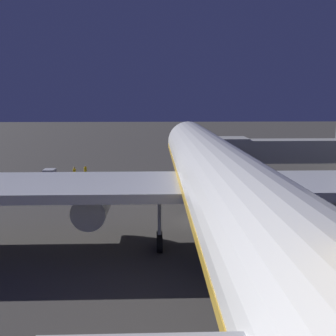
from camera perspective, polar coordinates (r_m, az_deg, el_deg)
The scene contains 8 objects.
ground_plane at distance 37.30m, azimuth 5.15°, elevation -7.89°, with size 320.00×320.00×0.00m, color #383533.
airliner_at_gate at distance 28.51m, azimuth 7.21°, elevation -1.84°, with size 49.69×57.07×20.28m.
jet_bridge at distance 46.00m, azimuth 19.10°, elevation 2.38°, with size 22.34×3.40×7.28m.
baggage_container_near_belt at distance 58.34m, azimuth -17.03°, elevation -0.91°, with size 1.60×1.84×1.53m, color #B7BABF.
ground_crew_near_nose_gear at distance 57.58m, azimuth -13.59°, elevation -0.64°, with size 0.40×0.40×1.83m.
ground_crew_marshaller_fwd at distance 58.43m, azimuth -12.05°, elevation -0.40°, with size 0.40×0.40×1.89m.
traffic_cone_nose_port at distance 56.31m, azimuth 4.95°, elevation -1.40°, with size 0.36×0.36×0.55m, color orange.
traffic_cone_nose_starboard at distance 55.96m, azimuth 0.48°, elevation -1.43°, with size 0.36×0.36×0.55m, color orange.
Camera 1 is at (4.50, 35.18, 11.56)m, focal length 41.46 mm.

